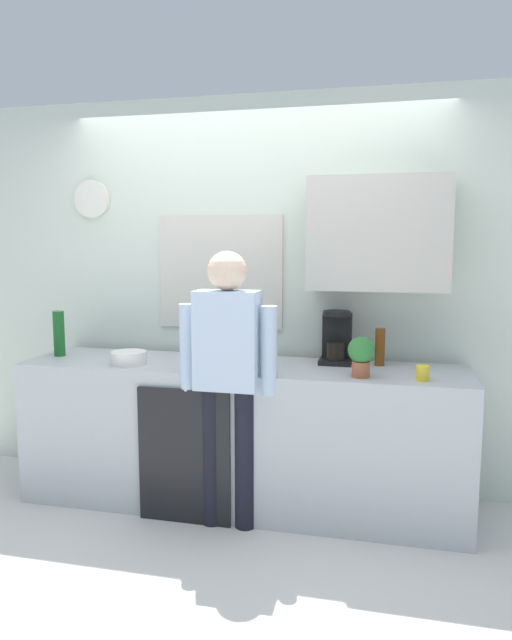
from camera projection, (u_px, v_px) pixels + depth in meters
name	position (u px, v px, depth m)	size (l,w,h in m)	color
ground_plane	(229.00, 524.00, 3.46)	(8.00, 8.00, 0.00)	silver
kitchen_counter	(241.00, 435.00, 3.69)	(2.75, 0.64, 0.90)	#B2B7BC
dishwasher_panel	(184.00, 457.00, 3.44)	(0.56, 0.02, 0.81)	black
back_wall_assembly	(271.00, 286.00, 3.94)	(4.35, 0.42, 2.60)	silver
coffee_maker	(337.00, 340.00, 3.68)	(0.20, 0.20, 0.33)	black
bottle_amber_beer	(380.00, 347.00, 3.59)	(0.06, 0.06, 0.23)	brown
bottle_dark_sauce	(211.00, 357.00, 3.42)	(0.06, 0.06, 0.18)	black
bottle_green_wine	(59.00, 333.00, 3.90)	(0.07, 0.07, 0.30)	#195923
cup_yellow_cup	(423.00, 373.00, 3.21)	(0.07, 0.07, 0.09)	yellow
mixing_bowl	(129.00, 358.00, 3.65)	(0.22, 0.22, 0.08)	white
potted_plant	(361.00, 354.00, 3.28)	(0.15, 0.15, 0.23)	#9E5638
person_at_sink	(228.00, 366.00, 3.34)	(0.57, 0.22, 1.60)	black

